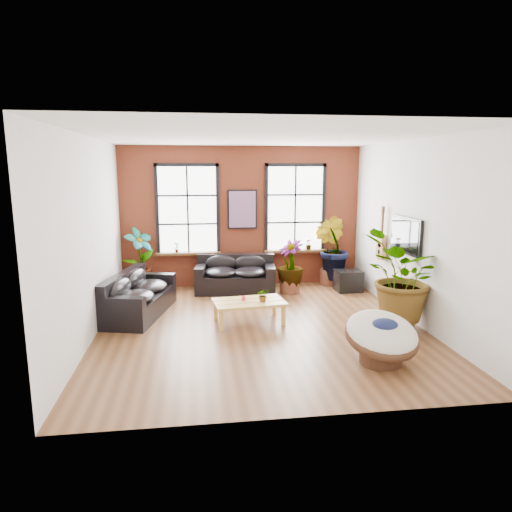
{
  "coord_description": "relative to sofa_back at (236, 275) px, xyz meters",
  "views": [
    {
      "loc": [
        -1.17,
        -8.15,
        2.93
      ],
      "look_at": [
        0.0,
        0.6,
        1.25
      ],
      "focal_mm": 32.0,
      "sensor_mm": 36.0,
      "label": 1
    }
  ],
  "objects": [
    {
      "name": "poster",
      "position": [
        0.23,
        0.54,
        1.56
      ],
      "size": [
        0.74,
        0.06,
        0.98
      ],
      "color": "black",
      "rests_on": "room"
    },
    {
      "name": "tv_wall_unit",
      "position": [
        3.16,
        -2.04,
        1.15
      ],
      "size": [
        0.13,
        1.86,
        1.2
      ],
      "color": "black",
      "rests_on": "room"
    },
    {
      "name": "papasan_chair",
      "position": [
        1.84,
        -4.51,
        0.04
      ],
      "size": [
        1.23,
        1.25,
        0.84
      ],
      "rotation": [
        0.0,
        0.0,
        0.1
      ],
      "color": "#4B2C1A",
      "rests_on": "ground"
    },
    {
      "name": "room",
      "position": [
        0.23,
        -2.49,
        1.35
      ],
      "size": [
        6.04,
        6.54,
        3.54
      ],
      "color": "brown",
      "rests_on": "ground"
    },
    {
      "name": "floor_plant_right_wall",
      "position": [
        2.78,
        -3.15,
        0.6
      ],
      "size": [
        1.98,
        2.0,
        1.68
      ],
      "primitive_type": "imported",
      "rotation": [
        0.0,
        0.0,
        3.98
      ],
      "color": "#204913",
      "rests_on": "ground"
    },
    {
      "name": "sill_plant_right",
      "position": [
        1.93,
        0.49,
        0.64
      ],
      "size": [
        0.19,
        0.19,
        0.27
      ],
      "primitive_type": "imported",
      "rotation": [
        0.0,
        0.0,
        3.49
      ],
      "color": "#204913",
      "rests_on": "room"
    },
    {
      "name": "pot_back_right",
      "position": [
        2.5,
        0.33,
        -0.19
      ],
      "size": [
        0.61,
        0.61,
        0.4
      ],
      "rotation": [
        0.0,
        0.0,
        -0.09
      ],
      "color": "brown",
      "rests_on": "ground"
    },
    {
      "name": "media_box",
      "position": [
        2.73,
        -0.36,
        -0.14
      ],
      "size": [
        0.62,
        0.52,
        0.51
      ],
      "rotation": [
        0.0,
        0.0,
        0.02
      ],
      "color": "black",
      "rests_on": "ground"
    },
    {
      "name": "table_plant",
      "position": [
        0.31,
        -2.46,
        0.17
      ],
      "size": [
        0.24,
        0.21,
        0.26
      ],
      "primitive_type": "imported",
      "rotation": [
        0.0,
        0.0,
        0.0
      ],
      "color": "#204913",
      "rests_on": "coffee_table"
    },
    {
      "name": "pot_mid",
      "position": [
        1.28,
        -0.32,
        -0.22
      ],
      "size": [
        0.63,
        0.63,
        0.35
      ],
      "rotation": [
        0.0,
        0.0,
        0.39
      ],
      "color": "brown",
      "rests_on": "ground"
    },
    {
      "name": "pot_right_wall",
      "position": [
        2.78,
        -3.13,
        -0.2
      ],
      "size": [
        0.58,
        0.58,
        0.39
      ],
      "rotation": [
        0.0,
        0.0,
        -0.1
      ],
      "color": "brown",
      "rests_on": "ground"
    },
    {
      "name": "floor_plant_mid",
      "position": [
        1.29,
        -0.32,
        0.32
      ],
      "size": [
        0.89,
        0.89,
        1.14
      ],
      "primitive_type": "imported",
      "rotation": [
        0.0,
        0.0,
        5.32
      ],
      "color": "#204913",
      "rests_on": "ground"
    },
    {
      "name": "floor_plant_back_right",
      "position": [
        2.49,
        0.31,
        0.57
      ],
      "size": [
        1.14,
        1.15,
        1.63
      ],
      "primitive_type": "imported",
      "rotation": [
        0.0,
        0.0,
        2.34
      ],
      "color": "#204913",
      "rests_on": "ground"
    },
    {
      "name": "sofa_left",
      "position": [
        -2.16,
        -1.57,
        -0.01
      ],
      "size": [
        1.4,
        2.32,
        0.86
      ],
      "rotation": [
        0.0,
        0.0,
        1.33
      ],
      "color": "black",
      "rests_on": "ground"
    },
    {
      "name": "pot_back_left",
      "position": [
        -2.28,
        0.21,
        -0.22
      ],
      "size": [
        0.51,
        0.51,
        0.35
      ],
      "rotation": [
        0.0,
        0.0,
        0.08
      ],
      "color": "brown",
      "rests_on": "ground"
    },
    {
      "name": "floor_plant_back_left",
      "position": [
        -2.27,
        0.24,
        0.47
      ],
      "size": [
        0.9,
        0.88,
        1.43
      ],
      "primitive_type": "imported",
      "rotation": [
        0.0,
        0.0,
        0.72
      ],
      "color": "#204913",
      "rests_on": "ground"
    },
    {
      "name": "coffee_table",
      "position": [
        0.05,
        -2.37,
        -0.01
      ],
      "size": [
        1.44,
        0.94,
        0.52
      ],
      "rotation": [
        0.0,
        0.0,
        0.13
      ],
      "color": "gold",
      "rests_on": "ground"
    },
    {
      "name": "sill_plant_left",
      "position": [
        -1.42,
        0.49,
        0.64
      ],
      "size": [
        0.17,
        0.17,
        0.27
      ],
      "primitive_type": "imported",
      "rotation": [
        0.0,
        0.0,
        0.79
      ],
      "color": "#204913",
      "rests_on": "room"
    },
    {
      "name": "sofa_back",
      "position": [
        0.0,
        0.0,
        0.0
      ],
      "size": [
        1.99,
        1.14,
        0.87
      ],
      "rotation": [
        0.0,
        0.0,
        -0.11
      ],
      "color": "black",
      "rests_on": "ground"
    }
  ]
}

